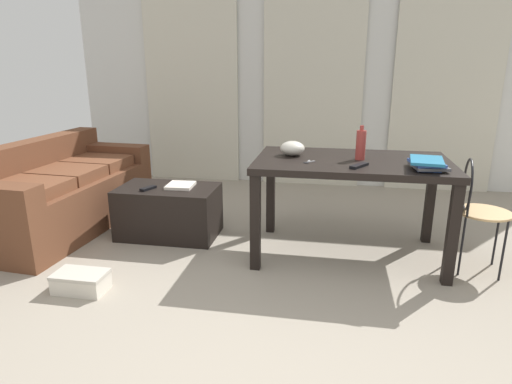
% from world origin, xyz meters
% --- Properties ---
extents(ground_plane, '(8.76, 8.76, 0.00)m').
position_xyz_m(ground_plane, '(0.00, 1.42, 0.00)').
color(ground_plane, gray).
extents(wall_back, '(5.82, 0.10, 2.56)m').
position_xyz_m(wall_back, '(0.00, 3.65, 1.28)').
color(wall_back, silver).
rests_on(wall_back, ground).
extents(curtains, '(4.14, 0.03, 2.24)m').
position_xyz_m(curtains, '(0.00, 3.56, 1.12)').
color(curtains, beige).
rests_on(curtains, ground).
extents(couch, '(0.93, 1.85, 0.78)m').
position_xyz_m(couch, '(-2.14, 1.66, 0.32)').
color(couch, brown).
rests_on(couch, ground).
extents(coffee_table, '(0.84, 0.50, 0.44)m').
position_xyz_m(coffee_table, '(-1.10, 1.64, 0.22)').
color(coffee_table, black).
rests_on(coffee_table, ground).
extents(craft_table, '(1.43, 0.85, 0.76)m').
position_xyz_m(craft_table, '(0.42, 1.51, 0.67)').
color(craft_table, black).
rests_on(craft_table, ground).
extents(wire_chair, '(0.37, 0.39, 0.82)m').
position_xyz_m(wire_chair, '(1.28, 1.41, 0.51)').
color(wire_chair, tan).
rests_on(wire_chair, ground).
extents(bottle_near, '(0.07, 0.07, 0.25)m').
position_xyz_m(bottle_near, '(0.47, 1.52, 0.88)').
color(bottle_near, '#99332D').
rests_on(bottle_near, craft_table).
extents(bowl, '(0.19, 0.19, 0.11)m').
position_xyz_m(bowl, '(-0.04, 1.58, 0.82)').
color(bowl, beige).
rests_on(bowl, craft_table).
extents(book_stack, '(0.26, 0.32, 0.07)m').
position_xyz_m(book_stack, '(0.90, 1.28, 0.80)').
color(book_stack, '#33519E').
rests_on(book_stack, craft_table).
extents(tv_remote_on_table, '(0.14, 0.18, 0.02)m').
position_xyz_m(tv_remote_on_table, '(0.46, 1.27, 0.77)').
color(tv_remote_on_table, black).
rests_on(tv_remote_on_table, craft_table).
extents(scissors, '(0.08, 0.11, 0.00)m').
position_xyz_m(scissors, '(0.10, 1.35, 0.77)').
color(scissors, '#9EA0A5').
rests_on(scissors, craft_table).
extents(tv_remote_primary, '(0.11, 0.16, 0.02)m').
position_xyz_m(tv_remote_primary, '(-1.23, 1.55, 0.45)').
color(tv_remote_primary, black).
rests_on(tv_remote_primary, coffee_table).
extents(magazine, '(0.23, 0.25, 0.03)m').
position_xyz_m(magazine, '(-0.99, 1.67, 0.45)').
color(magazine, silver).
rests_on(magazine, coffee_table).
extents(shoebox, '(0.34, 0.21, 0.13)m').
position_xyz_m(shoebox, '(-1.32, 0.60, 0.07)').
color(shoebox, beige).
rests_on(shoebox, ground).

